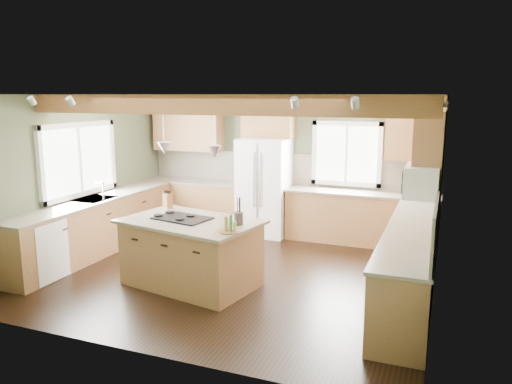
% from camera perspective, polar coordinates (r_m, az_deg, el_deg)
% --- Properties ---
extents(floor, '(5.60, 5.60, 0.00)m').
position_cam_1_polar(floor, '(7.52, -2.60, -9.15)').
color(floor, black).
rests_on(floor, ground).
extents(ceiling, '(5.60, 5.60, 0.00)m').
position_cam_1_polar(ceiling, '(7.05, -2.79, 11.09)').
color(ceiling, silver).
rests_on(ceiling, wall_back).
extents(wall_back, '(5.60, 0.00, 5.60)m').
position_cam_1_polar(wall_back, '(9.48, 3.45, 3.21)').
color(wall_back, '#4B563D').
rests_on(wall_back, ground).
extents(wall_left, '(0.00, 5.00, 5.00)m').
position_cam_1_polar(wall_left, '(8.68, -19.86, 1.83)').
color(wall_left, '#4B563D').
rests_on(wall_left, ground).
extents(wall_right, '(0.00, 5.00, 5.00)m').
position_cam_1_polar(wall_right, '(6.57, 20.24, -1.00)').
color(wall_right, '#4B563D').
rests_on(wall_right, ground).
extents(ceiling_beam, '(5.55, 0.26, 0.26)m').
position_cam_1_polar(ceiling_beam, '(6.47, -5.12, 9.91)').
color(ceiling_beam, brown).
rests_on(ceiling_beam, ceiling).
extents(soffit_trim, '(5.55, 0.20, 0.10)m').
position_cam_1_polar(soffit_trim, '(9.30, 3.35, 10.72)').
color(soffit_trim, brown).
rests_on(soffit_trim, ceiling).
extents(backsplash_back, '(5.58, 0.03, 0.58)m').
position_cam_1_polar(backsplash_back, '(9.48, 3.42, 2.66)').
color(backsplash_back, brown).
rests_on(backsplash_back, wall_back).
extents(backsplash_right, '(0.03, 3.70, 0.58)m').
position_cam_1_polar(backsplash_right, '(6.64, 20.07, -1.67)').
color(backsplash_right, brown).
rests_on(backsplash_right, wall_right).
extents(base_cab_back_left, '(2.02, 0.60, 0.88)m').
position_cam_1_polar(base_cab_back_left, '(10.05, -6.90, -1.38)').
color(base_cab_back_left, brown).
rests_on(base_cab_back_left, floor).
extents(counter_back_left, '(2.06, 0.64, 0.04)m').
position_cam_1_polar(counter_back_left, '(9.96, -6.96, 1.20)').
color(counter_back_left, '#4F483A').
rests_on(counter_back_left, base_cab_back_left).
extents(base_cab_back_right, '(2.62, 0.60, 0.88)m').
position_cam_1_polar(base_cab_back_right, '(9.01, 11.86, -3.00)').
color(base_cab_back_right, brown).
rests_on(base_cab_back_right, floor).
extents(counter_back_right, '(2.66, 0.64, 0.04)m').
position_cam_1_polar(counter_back_right, '(8.91, 11.98, -0.13)').
color(counter_back_right, '#4F483A').
rests_on(counter_back_right, base_cab_back_right).
extents(base_cab_left, '(0.60, 3.70, 0.88)m').
position_cam_1_polar(base_cab_left, '(8.70, -17.77, -3.82)').
color(base_cab_left, brown).
rests_on(base_cab_left, floor).
extents(counter_left, '(0.64, 3.74, 0.04)m').
position_cam_1_polar(counter_left, '(8.59, -17.95, -0.85)').
color(counter_left, '#4F483A').
rests_on(counter_left, base_cab_left).
extents(base_cab_right, '(0.60, 3.70, 0.88)m').
position_cam_1_polar(base_cab_right, '(6.85, 17.23, -7.79)').
color(base_cab_right, brown).
rests_on(base_cab_right, floor).
extents(counter_right, '(0.64, 3.74, 0.04)m').
position_cam_1_polar(counter_right, '(6.72, 17.46, -4.08)').
color(counter_right, '#4F483A').
rests_on(counter_right, base_cab_right).
extents(upper_cab_back_left, '(1.40, 0.35, 0.90)m').
position_cam_1_polar(upper_cab_back_left, '(10.04, -7.78, 7.30)').
color(upper_cab_back_left, brown).
rests_on(upper_cab_back_left, wall_back).
extents(upper_cab_over_fridge, '(0.96, 0.35, 0.70)m').
position_cam_1_polar(upper_cab_over_fridge, '(9.33, 1.41, 8.34)').
color(upper_cab_over_fridge, brown).
rests_on(upper_cab_over_fridge, wall_back).
extents(upper_cab_right, '(0.35, 2.20, 0.90)m').
position_cam_1_polar(upper_cab_right, '(7.37, 19.38, 5.42)').
color(upper_cab_right, brown).
rests_on(upper_cab_right, wall_right).
extents(upper_cab_back_corner, '(0.90, 0.35, 0.90)m').
position_cam_1_polar(upper_cab_back_corner, '(8.81, 17.62, 6.36)').
color(upper_cab_back_corner, brown).
rests_on(upper_cab_back_corner, wall_back).
extents(window_left, '(0.04, 1.60, 1.05)m').
position_cam_1_polar(window_left, '(8.67, -19.65, 3.50)').
color(window_left, white).
rests_on(window_left, wall_left).
extents(window_back, '(1.10, 0.04, 1.00)m').
position_cam_1_polar(window_back, '(9.15, 10.32, 4.34)').
color(window_back, white).
rests_on(window_back, wall_back).
extents(sink, '(0.50, 0.65, 0.03)m').
position_cam_1_polar(sink, '(8.59, -17.95, -0.82)').
color(sink, '#262628').
rests_on(sink, counter_left).
extents(faucet, '(0.02, 0.02, 0.28)m').
position_cam_1_polar(faucet, '(8.45, -17.06, 0.05)').
color(faucet, '#B2B2B7').
rests_on(faucet, sink).
extents(dishwasher, '(0.60, 0.60, 0.84)m').
position_cam_1_polar(dishwasher, '(7.77, -23.74, -6.08)').
color(dishwasher, white).
rests_on(dishwasher, floor).
extents(oven, '(0.60, 0.72, 0.84)m').
position_cam_1_polar(oven, '(5.64, 16.11, -11.99)').
color(oven, white).
rests_on(oven, floor).
extents(microwave, '(0.40, 0.70, 0.38)m').
position_cam_1_polar(microwave, '(6.48, 18.43, 1.21)').
color(microwave, white).
rests_on(microwave, wall_right).
extents(pendant_left, '(0.18, 0.18, 0.16)m').
position_cam_1_polar(pendant_left, '(6.95, -10.44, 4.98)').
color(pendant_left, '#B2B2B7').
rests_on(pendant_left, ceiling).
extents(pendant_right, '(0.18, 0.18, 0.16)m').
position_cam_1_polar(pendant_right, '(6.40, -4.75, 4.61)').
color(pendant_right, '#B2B2B7').
rests_on(pendant_right, ceiling).
extents(refrigerator, '(0.90, 0.74, 1.80)m').
position_cam_1_polar(refrigerator, '(9.29, 0.94, 0.56)').
color(refrigerator, white).
rests_on(refrigerator, floor).
extents(island, '(1.89, 1.36, 0.88)m').
position_cam_1_polar(island, '(6.97, -7.40, -7.04)').
color(island, brown).
rests_on(island, floor).
extents(island_top, '(2.02, 1.49, 0.04)m').
position_cam_1_polar(island_top, '(6.85, -7.50, -3.37)').
color(island_top, '#4F483A').
rests_on(island_top, island).
extents(cooktop, '(0.83, 0.63, 0.02)m').
position_cam_1_polar(cooktop, '(6.93, -8.42, -2.97)').
color(cooktop, black).
rests_on(cooktop, island_top).
extents(knife_block, '(0.16, 0.15, 0.22)m').
position_cam_1_polar(knife_block, '(7.61, -10.06, -0.98)').
color(knife_block, brown).
rests_on(knife_block, island_top).
extents(utensil_crock, '(0.13, 0.13, 0.17)m').
position_cam_1_polar(utensil_crock, '(6.54, -2.00, -3.04)').
color(utensil_crock, '#38322C').
rests_on(utensil_crock, island_top).
extents(bottle_tray, '(0.31, 0.31, 0.22)m').
position_cam_1_polar(bottle_tray, '(6.18, -3.14, -3.65)').
color(bottle_tray, brown).
rests_on(bottle_tray, island_top).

